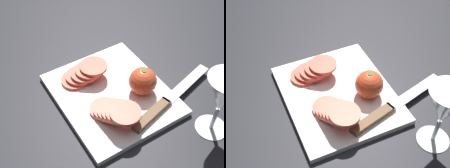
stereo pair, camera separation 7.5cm
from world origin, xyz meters
TOP-DOWN VIEW (x-y plane):
  - ground_plane at (0.00, 0.00)m, footprint 3.00×3.00m
  - cutting_board at (0.08, -0.02)m, footprint 0.30×0.26m
  - wine_glass at (0.29, 0.12)m, footprint 0.09×0.09m
  - whole_tomato at (0.12, 0.04)m, footprint 0.07×0.07m
  - knife at (0.19, 0.04)m, footprint 0.10×0.29m
  - tomato_slice_stack_near at (0.15, -0.06)m, footprint 0.13×0.09m
  - tomato_slice_stack_far at (0.01, -0.06)m, footprint 0.08×0.12m

SIDE VIEW (x-z plane):
  - ground_plane at x=0.00m, z-range 0.00..0.00m
  - cutting_board at x=0.08m, z-range 0.00..0.02m
  - knife at x=0.19m, z-range 0.01..0.03m
  - tomato_slice_stack_far at x=0.01m, z-range 0.02..0.06m
  - tomato_slice_stack_near at x=0.15m, z-range 0.02..0.06m
  - whole_tomato at x=0.12m, z-range 0.02..0.09m
  - wine_glass at x=0.29m, z-range 0.03..0.19m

